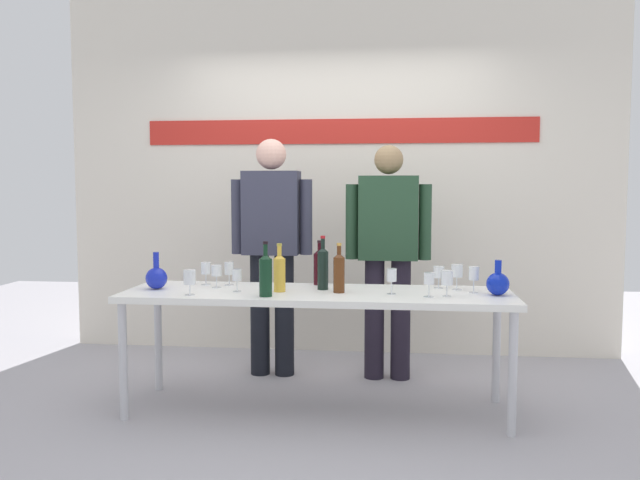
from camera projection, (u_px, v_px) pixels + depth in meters
ground_plane at (317, 410)px, 4.03m from camera, size 10.00×10.00×0.00m
back_wall at (339, 172)px, 5.41m from camera, size 4.56×0.11×3.00m
display_table at (317, 301)px, 3.97m from camera, size 2.36×0.68×0.74m
decanter_blue_left at (156, 277)px, 4.06m from camera, size 0.14×0.14×0.23m
decanter_blue_right at (498, 283)px, 3.82m from camera, size 0.13×0.13×0.21m
presenter_left at (272, 241)px, 4.73m from camera, size 0.59×0.22×1.72m
presenter_right at (388, 246)px, 4.63m from camera, size 0.61×0.22×1.67m
wine_bottle_0 at (323, 267)px, 4.03m from camera, size 0.07×0.07×0.33m
wine_bottle_1 at (266, 274)px, 3.78m from camera, size 0.08×0.08×0.32m
wine_bottle_2 at (339, 271)px, 3.92m from camera, size 0.07×0.07×0.30m
wine_bottle_3 at (279, 271)px, 3.95m from camera, size 0.07×0.07×0.29m
wine_bottle_4 at (319, 266)px, 4.23m from camera, size 0.08×0.08×0.29m
wine_glass_left_0 at (216, 271)px, 4.11m from camera, size 0.06×0.06×0.14m
wine_glass_left_1 at (229, 269)px, 4.22m from camera, size 0.06×0.06×0.15m
wine_glass_left_2 at (206, 269)px, 4.23m from camera, size 0.06×0.06×0.15m
wine_glass_left_3 at (237, 276)px, 3.95m from camera, size 0.06×0.06×0.14m
wine_glass_left_4 at (190, 278)px, 3.83m from camera, size 0.07×0.07×0.15m
wine_glass_right_0 at (457, 271)px, 4.03m from camera, size 0.07×0.07×0.16m
wine_glass_right_1 at (447, 278)px, 3.78m from camera, size 0.07×0.07×0.15m
wine_glass_right_2 at (392, 276)px, 3.86m from camera, size 0.06×0.06×0.15m
wine_glass_right_3 at (439, 272)px, 4.09m from camera, size 0.07×0.07×0.14m
wine_glass_right_4 at (429, 279)px, 3.76m from camera, size 0.06×0.06×0.14m
wine_glass_right_5 at (474, 274)px, 3.91m from camera, size 0.06×0.06×0.16m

